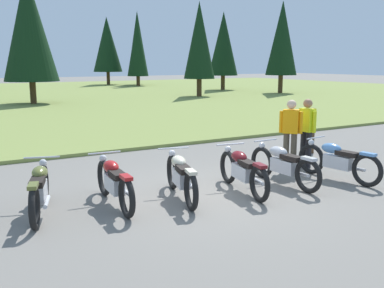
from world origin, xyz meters
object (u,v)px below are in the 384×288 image
motorcycle_maroon (243,170)px  rider_near_row_end (291,130)px  motorcycle_cream (181,176)px  rider_in_hivis_vest (307,129)px  motorcycle_sky_blue (337,160)px  motorcycle_red (114,182)px  motorcycle_silver (283,164)px  trail_marker_post (312,131)px  motorcycle_olive (40,189)px

motorcycle_maroon → rider_near_row_end: (2.11, 0.94, 0.51)m
motorcycle_cream → rider_in_hivis_vest: (3.90, 0.71, 0.51)m
motorcycle_cream → rider_near_row_end: rider_near_row_end is taller
rider_near_row_end → rider_in_hivis_vest: same height
motorcycle_maroon → motorcycle_sky_blue: same height
motorcycle_red → motorcycle_silver: bearing=-7.8°
motorcycle_red → trail_marker_post: trail_marker_post is taller
motorcycle_olive → motorcycle_cream: size_ratio=0.99×
motorcycle_red → trail_marker_post: (6.47, 1.61, 0.20)m
motorcycle_olive → motorcycle_sky_blue: size_ratio=0.97×
motorcycle_olive → motorcycle_sky_blue: (6.07, -1.00, 0.00)m
motorcycle_silver → rider_near_row_end: rider_near_row_end is taller
rider_near_row_end → rider_in_hivis_vest: (0.52, -0.00, 0.00)m
motorcycle_red → motorcycle_maroon: size_ratio=1.01×
rider_in_hivis_vest → trail_marker_post: 1.79m
motorcycle_cream → motorcycle_sky_blue: size_ratio=0.98×
motorcycle_olive → rider_in_hivis_vest: 6.40m
motorcycle_olive → motorcycle_cream: bearing=-10.3°
rider_near_row_end → motorcycle_silver: bearing=-137.9°
motorcycle_silver → motorcycle_sky_blue: same height
rider_in_hivis_vest → trail_marker_post: bearing=40.4°
motorcycle_cream → motorcycle_sky_blue: bearing=-8.7°
motorcycle_sky_blue → rider_near_row_end: bearing=99.7°
motorcycle_olive → trail_marker_post: (7.72, 1.40, 0.20)m
motorcycle_sky_blue → motorcycle_olive: bearing=170.6°
trail_marker_post → motorcycle_red: bearing=-166.0°
motorcycle_sky_blue → trail_marker_post: bearing=55.5°
motorcycle_sky_blue → rider_in_hivis_vest: 1.39m
motorcycle_maroon → motorcycle_sky_blue: bearing=-7.8°
motorcycle_cream → rider_near_row_end: 3.49m
motorcycle_olive → rider_in_hivis_vest: bearing=2.3°
motorcycle_cream → trail_marker_post: (5.24, 1.85, 0.20)m
motorcycle_silver → motorcycle_sky_blue: 1.31m
trail_marker_post → motorcycle_silver: bearing=-144.4°
motorcycle_sky_blue → rider_in_hivis_vest: bearing=76.4°
rider_near_row_end → motorcycle_olive: bearing=-177.4°
motorcycle_silver → trail_marker_post: bearing=35.6°
trail_marker_post → rider_near_row_end: bearing=-148.6°
motorcycle_olive → motorcycle_sky_blue: same height
motorcycle_olive → motorcycle_silver: bearing=-8.3°
motorcycle_silver → rider_in_hivis_vest: rider_in_hivis_vest is taller
motorcycle_olive → motorcycle_maroon: size_ratio=0.97×
motorcycle_red → motorcycle_silver: same height
motorcycle_red → motorcycle_sky_blue: same height
motorcycle_cream → motorcycle_maroon: size_ratio=0.99×
motorcycle_silver → trail_marker_post: 3.60m
motorcycle_cream → rider_near_row_end: (3.38, 0.71, 0.51)m
motorcycle_cream → motorcycle_silver: bearing=-6.0°
rider_near_row_end → trail_marker_post: rider_near_row_end is taller
motorcycle_maroon → rider_near_row_end: rider_near_row_end is taller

